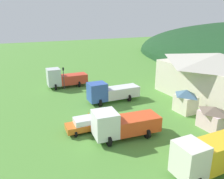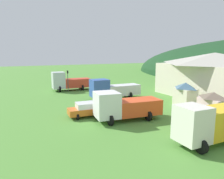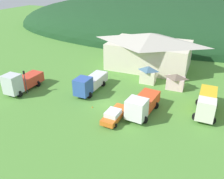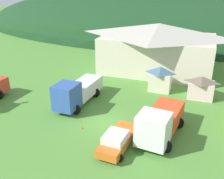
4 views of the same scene
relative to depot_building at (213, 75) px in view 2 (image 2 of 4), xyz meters
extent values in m
plane|color=#518C38|center=(-1.58, -18.31, -3.76)|extent=(200.00, 200.00, 0.00)
cube|color=beige|center=(0.00, 0.00, -1.06)|extent=(16.34, 10.68, 5.41)
pyramid|color=#B7B2A3|center=(0.00, 0.00, 2.59)|extent=(17.65, 11.53, 1.89)
cube|color=beige|center=(1.98, -8.02, -2.57)|extent=(2.69, 2.13, 2.38)
pyramid|color=#42667F|center=(1.98, -8.02, -0.97)|extent=(2.90, 2.30, 0.83)
cube|color=beige|center=(7.01, -8.68, -2.74)|extent=(2.91, 2.17, 2.05)
pyramid|color=#6B5B4C|center=(7.01, -8.68, -1.36)|extent=(3.15, 2.34, 0.72)
cube|color=silver|center=(-16.90, -21.51, -1.66)|extent=(2.58, 2.36, 3.10)
cube|color=black|center=(-16.91, -21.62, -0.98)|extent=(1.40, 1.86, 0.99)
cube|color=red|center=(-16.76, -17.90, -2.38)|extent=(2.69, 5.07, 1.67)
cylinder|color=black|center=(-15.81, -21.55, -3.21)|extent=(1.10, 0.30, 1.10)
cylinder|color=black|center=(-18.00, -21.46, -3.21)|extent=(1.10, 0.30, 1.10)
cylinder|color=black|center=(-15.64, -17.20, -3.21)|extent=(1.10, 0.30, 1.10)
cylinder|color=black|center=(-17.82, -17.11, -3.21)|extent=(1.10, 0.30, 1.10)
cube|color=#3356AD|center=(-6.20, -17.53, -1.87)|extent=(2.39, 2.71, 2.69)
cube|color=black|center=(-6.20, -17.66, -1.27)|extent=(1.31, 2.14, 0.86)
cube|color=silver|center=(-6.05, -13.51, -2.41)|extent=(2.50, 5.51, 1.60)
cylinder|color=black|center=(-5.20, -17.57, -3.21)|extent=(1.10, 0.30, 1.10)
cylinder|color=black|center=(-7.19, -17.50, -3.21)|extent=(1.10, 0.30, 1.10)
cylinder|color=black|center=(-5.02, -12.73, -3.21)|extent=(1.10, 0.30, 1.10)
cylinder|color=black|center=(-7.01, -12.66, -3.21)|extent=(1.10, 0.30, 1.10)
cube|color=white|center=(3.73, -20.89, -1.87)|extent=(2.82, 2.68, 2.69)
cube|color=black|center=(3.72, -21.01, -1.28)|extent=(1.58, 2.06, 0.86)
cube|color=#E04C23|center=(4.15, -17.28, -2.39)|extent=(3.11, 5.13, 1.64)
cylinder|color=black|center=(4.86, -21.02, -3.21)|extent=(1.10, 0.30, 1.10)
cylinder|color=black|center=(2.61, -20.76, -3.21)|extent=(1.10, 0.30, 1.10)
cylinder|color=black|center=(5.36, -16.69, -3.21)|extent=(1.10, 0.30, 1.10)
cylinder|color=black|center=(3.11, -16.43, -3.21)|extent=(1.10, 0.30, 1.10)
cube|color=silver|center=(12.21, -17.67, -1.81)|extent=(2.35, 2.18, 2.81)
cube|color=black|center=(12.21, -17.78, -1.19)|extent=(1.28, 1.73, 0.90)
cube|color=gold|center=(12.31, -14.08, -2.05)|extent=(2.42, 5.11, 2.33)
cylinder|color=black|center=(13.21, -17.70, -3.21)|extent=(1.10, 0.30, 1.10)
cylinder|color=black|center=(11.22, -17.65, -3.21)|extent=(1.10, 0.30, 1.10)
cylinder|color=black|center=(11.33, -13.30, -3.21)|extent=(1.10, 0.30, 1.10)
cube|color=orange|center=(0.95, -21.64, -3.07)|extent=(2.21, 5.39, 0.70)
cube|color=silver|center=(0.91, -22.27, -2.41)|extent=(1.86, 2.22, 0.62)
cylinder|color=black|center=(1.65, -23.48, -3.42)|extent=(0.68, 0.24, 0.68)
cylinder|color=black|center=(0.02, -23.37, -3.42)|extent=(0.68, 0.24, 0.68)
cylinder|color=black|center=(1.89, -19.90, -3.42)|extent=(0.68, 0.24, 0.68)
cylinder|color=black|center=(0.25, -19.79, -3.42)|extent=(0.68, 0.24, 0.68)
cylinder|color=#4C4C51|center=(-15.58, -20.02, -2.04)|extent=(0.12, 0.12, 3.45)
cube|color=black|center=(-15.58, -20.02, -0.04)|extent=(0.20, 0.24, 0.55)
sphere|color=green|center=(-15.58, -19.89, -0.04)|extent=(0.14, 0.14, 0.14)
cone|color=orange|center=(-3.34, -20.04, -3.76)|extent=(0.36, 0.36, 0.49)
camera|label=1|loc=(22.48, -29.59, 8.66)|focal=35.48mm
camera|label=2|loc=(23.16, -29.88, 3.55)|focal=33.59mm
camera|label=3|loc=(10.93, -46.64, 14.09)|focal=37.33mm
camera|label=4|loc=(6.90, -39.53, 9.48)|focal=42.01mm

